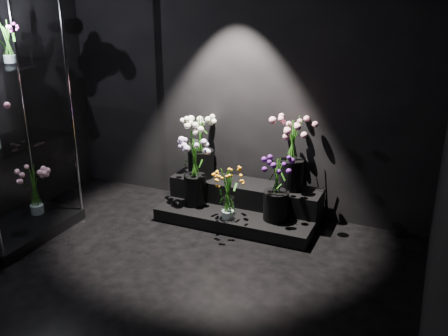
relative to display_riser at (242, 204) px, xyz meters
The scene contains 11 objects.
floor 1.69m from the display_riser, 95.78° to the right, with size 4.00×4.00×0.00m, color black.
wall_back 1.30m from the display_riser, 117.92° to the left, with size 4.00×4.00×0.00m, color black.
display_riser is the anchor object (origin of this frame).
display_case 2.43m from the display_riser, 146.27° to the right, with size 0.65×1.09×2.40m.
bouquet_orange_bells 0.41m from the display_riser, 93.03° to the right, with size 0.31×0.31×0.51m.
bouquet_lilac 0.63m from the display_riser, 161.91° to the right, with size 0.44×0.44×0.72m.
bouquet_purple 0.55m from the display_riser, 20.68° to the right, with size 0.37×0.37×0.63m.
bouquet_cream_roses 0.77m from the display_riser, behind, with size 0.45×0.45×0.65m.
bouquet_pink_roses 0.81m from the display_riser, 15.44° to the left, with size 0.49×0.49×0.74m.
bouquet_case_magenta 2.70m from the display_riser, 149.71° to the right, with size 0.25×0.25×0.37m.
bouquet_case_base_pink 2.10m from the display_riser, 152.67° to the right, with size 0.37×0.37×0.51m.
Camera 1 is at (1.90, -2.74, 2.29)m, focal length 40.00 mm.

